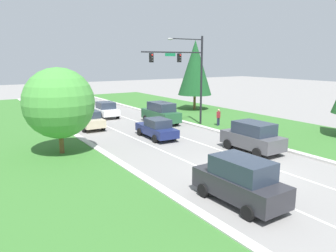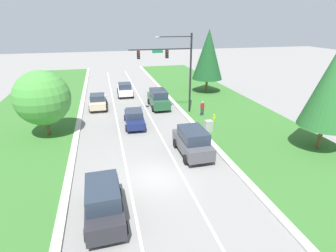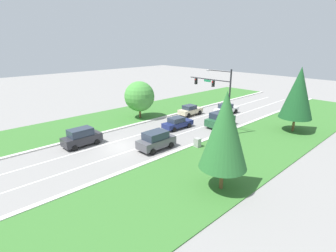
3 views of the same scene
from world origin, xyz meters
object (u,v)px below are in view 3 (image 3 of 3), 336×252
Objects in this scene: forest_suv at (220,119)px; charcoal_suv at (82,137)px; conifer_far_right_tree at (298,93)px; white_sedan at (226,109)px; pedestrian at (226,133)px; oak_near_left_tree at (139,96)px; utility_cabinet at (197,143)px; navy_sedan at (177,123)px; traffic_signal_mast at (218,91)px; graphite_suv at (156,140)px; champagne_sedan at (190,110)px; conifer_near_right_tree at (225,131)px; fire_hydrant at (223,143)px.

charcoal_suv is (-6.80, -18.08, -0.03)m from forest_suv.
forest_suv is at bearing -147.25° from conifer_far_right_tree.
white_sedan is 13.01m from pedestrian.
oak_near_left_tree is 0.67× the size of conifer_far_right_tree.
utility_cabinet is at bearing 42.86° from charcoal_suv.
conifer_far_right_tree is at bearing 44.55° from navy_sedan.
traffic_signal_mast reaches higher than navy_sedan.
forest_suv is at bearing 26.77° from oak_near_left_tree.
graphite_suv is 4.85m from utility_cabinet.
pedestrian is (1.00, 4.28, 0.38)m from utility_cabinet.
forest_suv reaches higher than white_sedan.
pedestrian is (3.92, 8.12, -0.14)m from graphite_suv.
white_sedan is (0.17, 11.69, 0.06)m from navy_sedan.
champagne_sedan reaches higher than utility_cabinet.
oak_near_left_tree is at bearing -120.70° from champagne_sedan.
utility_cabinet is 0.13× the size of conifer_near_right_tree.
white_sedan is at bearing 92.06° from navy_sedan.
traffic_signal_mast is at bearing -63.99° from forest_suv.
fire_hydrant is at bearing 57.29° from utility_cabinet.
charcoal_suv is at bearing -133.25° from fire_hydrant.
traffic_signal_mast is 5.41m from forest_suv.
conifer_far_right_tree is (11.71, -1.12, 4.49)m from white_sedan.
charcoal_suv reaches higher than navy_sedan.
conifer_far_right_tree reaches higher than traffic_signal_mast.
oak_near_left_tree is at bearing -166.17° from traffic_signal_mast.
charcoal_suv is (0.28, -19.45, 0.19)m from champagne_sedan.
conifer_far_right_tree reaches higher than oak_near_left_tree.
white_sedan reaches higher than pedestrian.
utility_cabinet is at bearing 57.69° from pedestrian.
traffic_signal_mast is 13.29m from oak_near_left_tree.
charcoal_suv is 0.55× the size of conifer_near_right_tree.
utility_cabinet reaches higher than fire_hydrant.
utility_cabinet is 4.41m from pedestrian.
traffic_signal_mast is 1.73× the size of forest_suv.
oak_near_left_tree is at bearing 159.25° from conifer_near_right_tree.
graphite_suv is 11.15m from conifer_near_right_tree.
navy_sedan is 11.69m from white_sedan.
charcoal_suv is 17.53m from pedestrian.
forest_suv is 7.31m from white_sedan.
navy_sedan is 0.57× the size of conifer_near_right_tree.
forest_suv is 0.57× the size of conifer_far_right_tree.
conifer_near_right_tree reaches higher than utility_cabinet.
conifer_near_right_tree reaches higher than forest_suv.
traffic_signal_mast is 10.79m from graphite_suv.
navy_sedan reaches higher than fire_hydrant.
champagne_sedan is at bearing 169.90° from forest_suv.
conifer_far_right_tree is (3.61, 11.21, 5.03)m from fire_hydrant.
charcoal_suv is (-3.22, -12.85, 0.25)m from navy_sedan.
forest_suv is (3.58, 5.23, 0.27)m from navy_sedan.
pedestrian is at bearing 113.79° from fire_hydrant.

